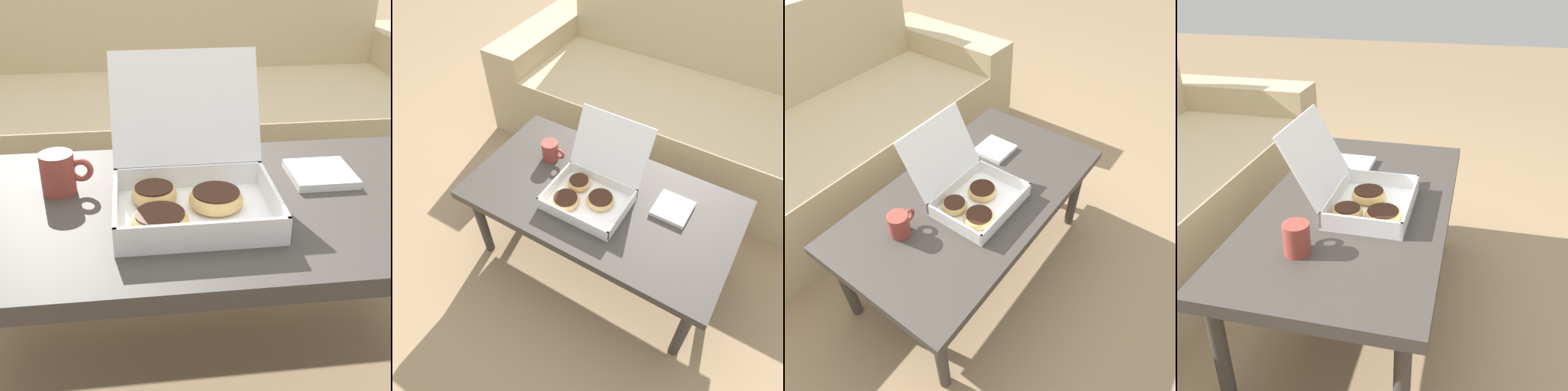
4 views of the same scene
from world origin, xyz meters
TOP-DOWN VIEW (x-y plane):
  - ground_plane at (0.00, 0.00)m, footprint 12.00×12.00m
  - couch at (0.00, 0.84)m, footprint 2.23×0.87m
  - coffee_table at (0.00, -0.18)m, footprint 1.13×0.62m
  - pastry_box at (-0.05, -0.20)m, footprint 0.33×0.37m
  - coffee_mug at (-0.31, -0.10)m, footprint 0.11×0.07m
  - napkin_stack at (0.28, -0.10)m, footprint 0.14×0.14m

SIDE VIEW (x-z plane):
  - ground_plane at x=0.00m, z-range 0.00..0.00m
  - couch at x=0.00m, z-range -0.15..0.75m
  - coffee_table at x=0.00m, z-range 0.19..0.64m
  - napkin_stack at x=0.28m, z-range 0.46..0.48m
  - coffee_mug at x=-0.31m, z-range 0.46..0.55m
  - pastry_box at x=-0.05m, z-range 0.37..0.65m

